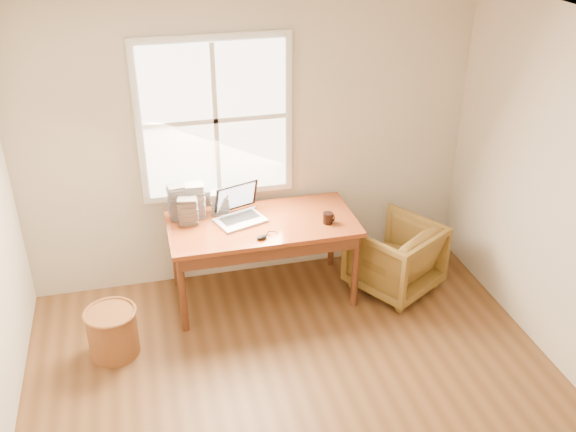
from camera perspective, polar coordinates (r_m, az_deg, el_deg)
name	(u,v)px	position (r m, az deg, el deg)	size (l,w,h in m)	color
room_shell	(314,267)	(3.81, 2.36, -4.59)	(4.04, 4.54, 2.64)	brown
desk	(262,224)	(5.48, -2.30, -0.71)	(1.60, 0.80, 0.04)	brown
armchair	(395,257)	(5.87, 9.46, -3.58)	(0.69, 0.71, 0.65)	brown
wicker_stool	(113,333)	(5.29, -15.31, -9.98)	(0.39, 0.39, 0.39)	brown
laptop	(240,205)	(5.41, -4.31, 0.99)	(0.43, 0.45, 0.32)	silver
mouse	(262,237)	(5.21, -2.35, -1.90)	(0.10, 0.06, 0.03)	black
coffee_mug	(328,218)	(5.43, 3.56, -0.18)	(0.09, 0.09, 0.10)	black
cd_stack_a	(195,200)	(5.54, -8.24, 1.40)	(0.16, 0.14, 0.31)	#AEB1BA
cd_stack_b	(188,210)	(5.46, -8.86, 0.51)	(0.16, 0.14, 0.24)	#2A2A2F
cd_stack_c	(177,203)	(5.53, -9.84, 1.19)	(0.14, 0.12, 0.31)	#9394A0
cd_stack_d	(220,203)	(5.59, -6.03, 1.16)	(0.15, 0.14, 0.20)	silver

